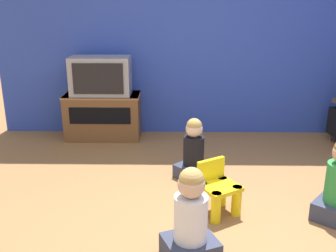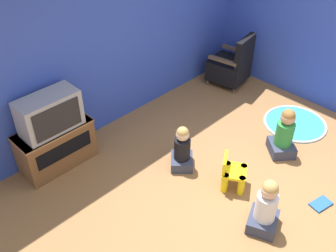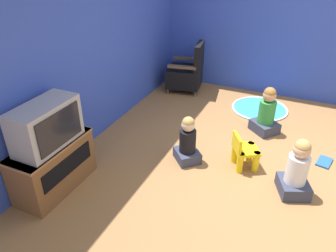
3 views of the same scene
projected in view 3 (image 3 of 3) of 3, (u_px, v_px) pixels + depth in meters
name	position (u px, v px, depth m)	size (l,w,h in m)	color
ground_plane	(276.00, 161.00, 4.30)	(30.00, 30.00, 0.00)	olive
wall_back	(87.00, 37.00, 4.24)	(5.28, 0.12, 2.86)	#2D47B2
wall_right	(324.00, 18.00, 5.27)	(0.12, 5.62, 2.86)	#2D47B2
tv_cabinet	(53.00, 165.00, 3.71)	(0.98, 0.45, 0.59)	brown
television	(46.00, 125.00, 3.44)	(0.75, 0.38, 0.49)	#939399
black_armchair	(187.00, 73.00, 6.14)	(0.66, 0.71, 0.93)	brown
yellow_kid_chair	(244.00, 153.00, 4.12)	(0.41, 0.41, 0.46)	yellow
play_mat	(260.00, 109.00, 5.61)	(0.95, 0.95, 0.04)	teal
child_watching_left	(297.00, 171.00, 3.63)	(0.45, 0.43, 0.71)	#33384C
child_watching_center	(188.00, 142.00, 4.19)	(0.43, 0.43, 0.64)	#33384C
child_watching_right	(267.00, 113.00, 4.81)	(0.48, 0.49, 0.72)	#33384C
book	(324.00, 162.00, 4.27)	(0.29, 0.21, 0.02)	#235699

